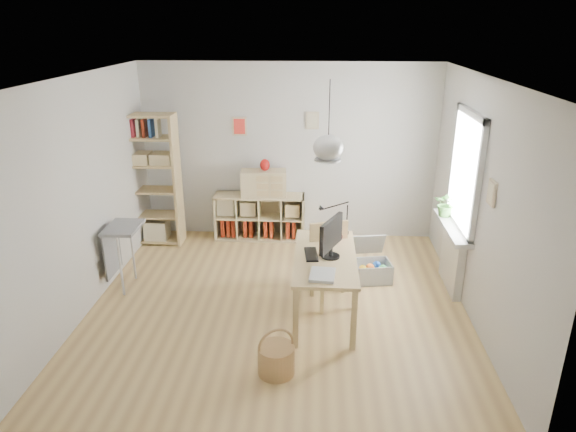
# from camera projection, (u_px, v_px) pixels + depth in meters

# --- Properties ---
(ground) EXTENTS (4.50, 4.50, 0.00)m
(ground) POSITION_uv_depth(u_px,v_px,m) (278.00, 305.00, 6.26)
(ground) COLOR tan
(ground) RESTS_ON ground
(room_shell) EXTENTS (4.50, 4.50, 4.50)m
(room_shell) POSITION_uv_depth(u_px,v_px,m) (328.00, 148.00, 5.38)
(room_shell) COLOR silver
(room_shell) RESTS_ON ground
(window_unit) EXTENTS (0.07, 1.16, 1.46)m
(window_unit) POSITION_uv_depth(u_px,v_px,m) (466.00, 172.00, 6.14)
(window_unit) COLOR white
(window_unit) RESTS_ON ground
(radiator) EXTENTS (0.10, 0.80, 0.80)m
(radiator) POSITION_uv_depth(u_px,v_px,m) (452.00, 259.00, 6.56)
(radiator) COLOR silver
(radiator) RESTS_ON ground
(windowsill) EXTENTS (0.22, 1.20, 0.06)m
(windowsill) POSITION_uv_depth(u_px,v_px,m) (452.00, 227.00, 6.41)
(windowsill) COLOR silver
(windowsill) RESTS_ON radiator
(desk) EXTENTS (0.70, 1.50, 0.75)m
(desk) POSITION_uv_depth(u_px,v_px,m) (325.00, 263.00, 5.86)
(desk) COLOR tan
(desk) RESTS_ON ground
(cube_shelf) EXTENTS (1.40, 0.38, 0.72)m
(cube_shelf) POSITION_uv_depth(u_px,v_px,m) (259.00, 219.00, 8.12)
(cube_shelf) COLOR beige
(cube_shelf) RESTS_ON ground
(tall_bookshelf) EXTENTS (0.80, 0.38, 2.00)m
(tall_bookshelf) POSITION_uv_depth(u_px,v_px,m) (151.00, 175.00, 7.66)
(tall_bookshelf) COLOR tan
(tall_bookshelf) RESTS_ON ground
(side_table) EXTENTS (0.40, 0.55, 0.85)m
(side_table) POSITION_uv_depth(u_px,v_px,m) (119.00, 239.00, 6.46)
(side_table) COLOR gray
(side_table) RESTS_ON ground
(chair) EXTENTS (0.60, 0.60, 0.98)m
(chair) POSITION_uv_depth(u_px,v_px,m) (332.00, 259.00, 6.18)
(chair) COLOR gray
(chair) RESTS_ON ground
(wicker_basket) EXTENTS (0.36, 0.36, 0.50)m
(wicker_basket) POSITION_uv_depth(u_px,v_px,m) (276.00, 359.00, 5.00)
(wicker_basket) COLOR #AE834E
(wicker_basket) RESTS_ON ground
(storage_chest) EXTENTS (0.61, 0.66, 0.55)m
(storage_chest) POSITION_uv_depth(u_px,v_px,m) (370.00, 266.00, 6.84)
(storage_chest) COLOR beige
(storage_chest) RESTS_ON ground
(monitor) EXTENTS (0.26, 0.50, 0.46)m
(monitor) POSITION_uv_depth(u_px,v_px,m) (331.00, 236.00, 5.70)
(monitor) COLOR black
(monitor) RESTS_ON desk
(keyboard) EXTENTS (0.17, 0.38, 0.02)m
(keyboard) POSITION_uv_depth(u_px,v_px,m) (311.00, 254.00, 5.83)
(keyboard) COLOR black
(keyboard) RESTS_ON desk
(task_lamp) EXTENTS (0.39, 0.14, 0.41)m
(task_lamp) POSITION_uv_depth(u_px,v_px,m) (332.00, 214.00, 6.27)
(task_lamp) COLOR black
(task_lamp) RESTS_ON desk
(yarn_ball) EXTENTS (0.13, 0.13, 0.13)m
(yarn_ball) POSITION_uv_depth(u_px,v_px,m) (337.00, 237.00, 6.16)
(yarn_ball) COLOR #4C0A1C
(yarn_ball) RESTS_ON desk
(paper_tray) EXTENTS (0.28, 0.34, 0.03)m
(paper_tray) POSITION_uv_depth(u_px,v_px,m) (322.00, 275.00, 5.35)
(paper_tray) COLOR silver
(paper_tray) RESTS_ON desk
(drawer_chest) EXTENTS (0.71, 0.37, 0.39)m
(drawer_chest) POSITION_uv_depth(u_px,v_px,m) (264.00, 183.00, 7.86)
(drawer_chest) COLOR beige
(drawer_chest) RESTS_ON cube_shelf
(red_vase) EXTENTS (0.15, 0.15, 0.18)m
(red_vase) POSITION_uv_depth(u_px,v_px,m) (265.00, 165.00, 7.75)
(red_vase) COLOR maroon
(red_vase) RESTS_ON drawer_chest
(potted_plant) EXTENTS (0.38, 0.35, 0.34)m
(potted_plant) POSITION_uv_depth(u_px,v_px,m) (447.00, 204.00, 6.63)
(potted_plant) COLOR #316124
(potted_plant) RESTS_ON windowsill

